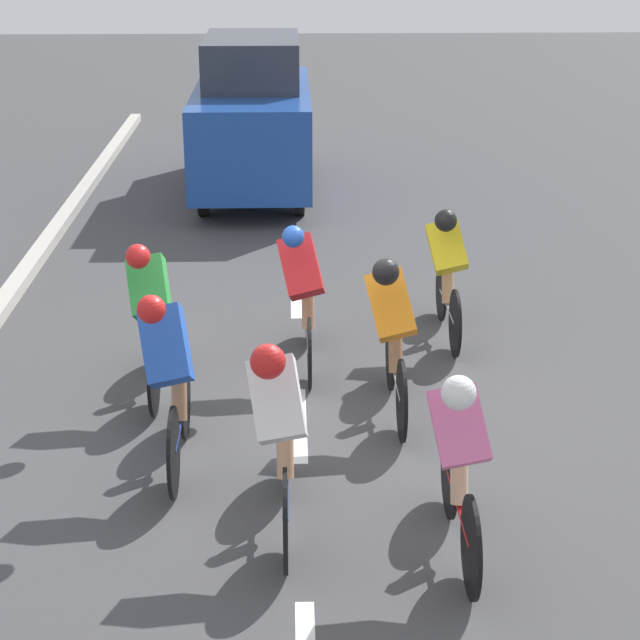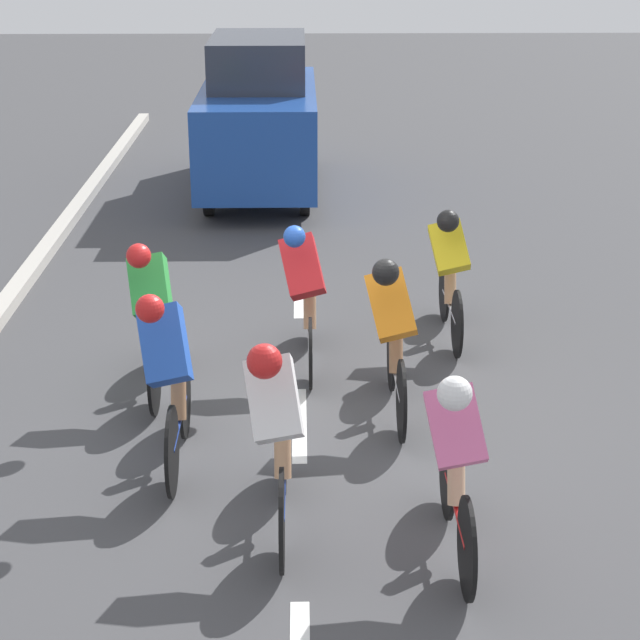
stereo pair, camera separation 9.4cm
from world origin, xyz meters
name	(u,v)px [view 2 (the right image)]	position (x,y,z in m)	size (l,w,h in m)	color
ground_plane	(300,417)	(0.00, 0.00, 0.00)	(60.00, 60.00, 0.00)	#424244
lane_stripe_mid	(300,424)	(0.00, 0.13, 0.00)	(0.12, 1.40, 0.01)	white
lane_stripe_far	(299,296)	(0.00, -3.07, 0.00)	(0.12, 1.40, 0.01)	white
cyclist_yellow	(450,270)	(-1.50, -1.75, 0.75)	(0.43, 1.65, 1.43)	black
cyclist_pink	(456,458)	(-1.02, 2.15, 0.76)	(0.42, 1.63, 1.45)	black
cyclist_red	(305,291)	(-0.06, -1.09, 0.77)	(0.45, 1.71, 1.47)	black
cyclist_white	(277,430)	(0.15, 1.80, 0.80)	(0.42, 1.72, 1.53)	black
cyclist_green	(154,314)	(1.28, -0.53, 0.77)	(0.41, 1.67, 1.49)	black
cyclist_blue	(169,375)	(0.98, 0.85, 0.79)	(0.44, 1.65, 1.53)	black
cyclist_orange	(393,332)	(-0.79, -0.01, 0.79)	(0.45, 1.70, 1.51)	black
support_car	(259,117)	(0.60, -7.87, 1.15)	(1.70, 4.24, 2.32)	black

